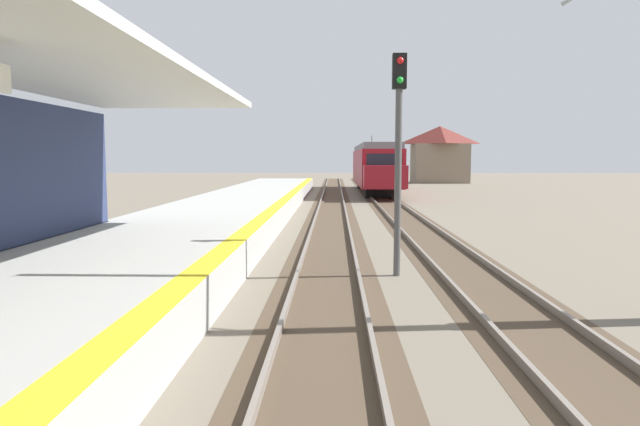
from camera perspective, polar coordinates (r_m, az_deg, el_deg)
name	(u,v)px	position (r m, az deg, el deg)	size (l,w,h in m)	color
station_platform	(132,263)	(13.26, -18.68, -4.90)	(5.00, 80.00, 0.91)	#A8A8A3
track_pair_nearest_platform	(329,252)	(16.46, 0.95, -4.01)	(2.34, 120.00, 0.16)	#4C3D2D
track_pair_middle	(445,253)	(16.78, 12.67, -3.96)	(2.34, 120.00, 0.16)	#4C3D2D
approaching_train	(375,166)	(45.58, 5.61, 4.82)	(2.93, 19.60, 4.76)	maroon
rail_signal_post	(398,141)	(13.28, 8.01, 7.26)	(0.32, 0.34, 5.20)	#4C4C4C
distant_trackside_house	(440,153)	(65.25, 12.10, 5.98)	(6.60, 5.28, 6.40)	#7F705B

